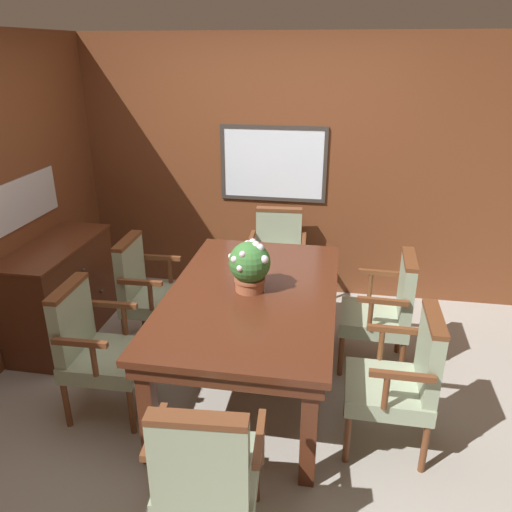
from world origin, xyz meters
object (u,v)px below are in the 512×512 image
object	(u,v)px
chair_head_near	(207,470)
chair_left_far	(148,289)
chair_right_far	(385,308)
dining_table	(252,303)
sideboard_cabinet	(61,292)
chair_left_near	(95,346)
potted_plant	(250,265)
chair_head_far	(277,256)
chair_right_near	(402,377)

from	to	relation	value
chair_head_near	chair_left_far	size ratio (longest dim) A/B	1.00
chair_head_near	chair_right_far	size ratio (longest dim) A/B	1.00
dining_table	sideboard_cabinet	distance (m)	1.76
chair_left_near	potted_plant	size ratio (longest dim) A/B	2.56
chair_left_near	sideboard_cabinet	world-z (taller)	chair_left_near
chair_head_near	chair_left_far	xyz separation A→B (m)	(-0.96, 1.74, 0.00)
dining_table	chair_left_far	world-z (taller)	chair_left_far
chair_head_near	chair_head_far	xyz separation A→B (m)	(-0.01, 2.62, 0.00)
potted_plant	sideboard_cabinet	xyz separation A→B (m)	(-1.68, 0.37, -0.53)
potted_plant	sideboard_cabinet	size ratio (longest dim) A/B	0.32
dining_table	chair_head_near	world-z (taller)	chair_head_near
chair_head_near	potted_plant	size ratio (longest dim) A/B	2.56
chair_left_near	chair_head_far	distance (m)	1.99
chair_head_far	sideboard_cabinet	distance (m)	1.93
chair_head_near	chair_right_near	xyz separation A→B (m)	(0.96, 0.88, 0.00)
chair_right_far	sideboard_cabinet	world-z (taller)	chair_right_far
chair_head_far	chair_left_far	bearing A→B (deg)	-140.20
potted_plant	sideboard_cabinet	world-z (taller)	potted_plant
chair_head_far	sideboard_cabinet	world-z (taller)	chair_head_far
chair_left_near	sideboard_cabinet	distance (m)	1.10
chair_head_near	chair_head_far	world-z (taller)	same
chair_head_near	chair_right_far	bearing A→B (deg)	-122.16
chair_head_far	sideboard_cabinet	size ratio (longest dim) A/B	0.83
chair_left_far	chair_right_far	size ratio (longest dim) A/B	1.00
sideboard_cabinet	chair_right_far	bearing A→B (deg)	0.66
chair_left_near	dining_table	bearing A→B (deg)	-67.90
chair_head_near	chair_left_far	bearing A→B (deg)	-65.54
chair_right_near	sideboard_cabinet	bearing A→B (deg)	-106.78
chair_left_near	chair_head_far	xyz separation A→B (m)	(0.98, 1.73, 0.00)
chair_left_far	dining_table	bearing A→B (deg)	-115.72
chair_right_far	potted_plant	xyz separation A→B (m)	(-0.96, -0.40, 0.46)
chair_left_far	chair_right_far	distance (m)	1.88
potted_plant	chair_head_far	bearing A→B (deg)	88.84
chair_left_near	chair_right_far	xyz separation A→B (m)	(1.91, 0.85, 0.00)
dining_table	sideboard_cabinet	xyz separation A→B (m)	(-1.70, 0.39, -0.25)
chair_left_near	sideboard_cabinet	size ratio (longest dim) A/B	0.83
sideboard_cabinet	dining_table	bearing A→B (deg)	-13.00
chair_left_far	potted_plant	world-z (taller)	potted_plant
dining_table	chair_left_near	size ratio (longest dim) A/B	2.02
chair_right_near	chair_left_far	bearing A→B (deg)	-113.67
chair_right_near	chair_head_near	bearing A→B (deg)	-47.00
chair_left_far	chair_right_near	world-z (taller)	same
chair_head_far	sideboard_cabinet	xyz separation A→B (m)	(-1.70, -0.91, -0.08)
dining_table	chair_head_far	bearing A→B (deg)	89.73
chair_head_far	chair_right_near	bearing A→B (deg)	-64.03
potted_plant	sideboard_cabinet	distance (m)	1.80
chair_left_far	chair_head_far	bearing A→B (deg)	-48.42
chair_right_far	chair_right_near	world-z (taller)	same
chair_left_near	chair_right_near	xyz separation A→B (m)	(1.96, -0.01, 0.00)
chair_head_near	chair_right_near	distance (m)	1.31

